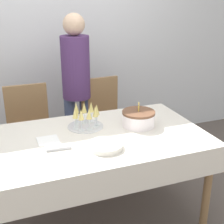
{
  "coord_description": "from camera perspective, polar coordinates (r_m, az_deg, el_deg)",
  "views": [
    {
      "loc": [
        -0.6,
        -2.01,
        1.75
      ],
      "look_at": [
        0.21,
        0.13,
        0.88
      ],
      "focal_mm": 50.0,
      "sensor_mm": 36.0,
      "label": 1
    }
  ],
  "objects": [
    {
      "name": "dining_chair_far_left",
      "position": [
        3.07,
        -14.74,
        -3.46
      ],
      "size": [
        0.42,
        0.42,
        0.96
      ],
      "color": "olive",
      "rests_on": "ground_plane"
    },
    {
      "name": "dining_chair_far_right",
      "position": [
        3.21,
        -1.52,
        -1.65
      ],
      "size": [
        0.45,
        0.45,
        0.96
      ],
      "color": "olive",
      "rests_on": "ground_plane"
    },
    {
      "name": "dining_table",
      "position": [
        2.36,
        -3.61,
        -6.74
      ],
      "size": [
        1.69,
        0.96,
        0.76
      ],
      "color": "silver",
      "rests_on": "ground_plane"
    },
    {
      "name": "person_standing",
      "position": [
        3.13,
        -6.57,
        5.92
      ],
      "size": [
        0.28,
        0.28,
        1.59
      ],
      "color": "#3F4C72",
      "rests_on": "ground_plane"
    },
    {
      "name": "cake_knife",
      "position": [
        2.36,
        9.5,
        -4.21
      ],
      "size": [
        0.28,
        0.15,
        0.0
      ],
      "color": "silver",
      "rests_on": "dining_table"
    },
    {
      "name": "plate_stack_main",
      "position": [
        2.14,
        -1.27,
        -6.23
      ],
      "size": [
        0.24,
        0.24,
        0.03
      ],
      "color": "silver",
      "rests_on": "dining_table"
    },
    {
      "name": "napkin_pile",
      "position": [
        2.28,
        -11.6,
        -5.15
      ],
      "size": [
        0.15,
        0.15,
        0.01
      ],
      "color": "white",
      "rests_on": "dining_table"
    },
    {
      "name": "ground_plane",
      "position": [
        2.73,
        -3.28,
        -19.13
      ],
      "size": [
        12.0,
        12.0,
        0.0
      ],
      "primitive_type": "plane",
      "color": "#564C47"
    },
    {
      "name": "champagne_tray",
      "position": [
        2.46,
        -4.94,
        -0.52
      ],
      "size": [
        0.28,
        0.28,
        0.18
      ],
      "color": "silver",
      "rests_on": "dining_table"
    },
    {
      "name": "birthday_cake",
      "position": [
        2.49,
        4.85,
        -1.17
      ],
      "size": [
        0.26,
        0.26,
        0.2
      ],
      "color": "white",
      "rests_on": "dining_table"
    },
    {
      "name": "wall_back",
      "position": [
        3.55,
        -11.15,
        13.9
      ],
      "size": [
        8.0,
        0.05,
        2.7
      ],
      "color": "silver",
      "rests_on": "ground_plane"
    },
    {
      "name": "fork_pile",
      "position": [
        2.17,
        -9.84,
        -6.41
      ],
      "size": [
        0.17,
        0.07,
        0.02
      ],
      "color": "silver",
      "rests_on": "dining_table"
    }
  ]
}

